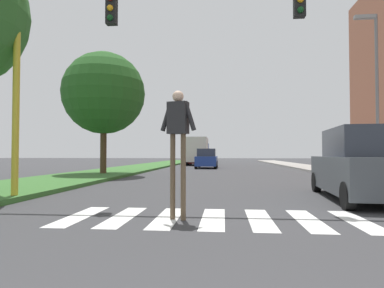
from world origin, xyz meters
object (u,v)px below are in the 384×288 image
sedan_distant (196,158)px  truck_box_delivery (198,151)px  traffic_light_gantry (110,37)px  sedan_midblock (207,159)px  suv_crossing (363,166)px  tree_mid (104,93)px  street_lamp_right (375,81)px  pedestrian_performer (178,133)px

sedan_distant → truck_box_delivery: 0.87m
traffic_light_gantry → sedan_midblock: (1.47, 20.98, -3.56)m
suv_crossing → sedan_midblock: suv_crossing is taller
truck_box_delivery → suv_crossing: bearing=-76.4°
traffic_light_gantry → suv_crossing: traffic_light_gantry is taller
tree_mid → street_lamp_right: 14.12m
tree_mid → truck_box_delivery: tree_mid is taller
suv_crossing → truck_box_delivery: truck_box_delivery is taller
sedan_midblock → sedan_distant: (-1.66, 8.25, -0.01)m
pedestrian_performer → sedan_distant: 31.40m
tree_mid → pedestrian_performer: tree_mid is taller
street_lamp_right → traffic_light_gantry: bearing=-143.8°
truck_box_delivery → traffic_light_gantry: bearing=-90.0°
tree_mid → pedestrian_performer: (6.08, -12.18, -3.14)m
traffic_light_gantry → sedan_distant: traffic_light_gantry is taller
street_lamp_right → pedestrian_performer: street_lamp_right is taller
suv_crossing → sedan_midblock: bearing=104.9°
tree_mid → sedan_distant: (3.79, 19.12, -4.01)m
pedestrian_performer → sedan_midblock: bearing=91.6°
street_lamp_right → sedan_distant: 24.50m
tree_mid → sedan_midblock: (5.45, 10.88, -4.00)m
street_lamp_right → pedestrian_performer: 12.43m
sedan_midblock → street_lamp_right: bearing=-58.7°
pedestrian_performer → sedan_distant: (-2.29, 31.31, -0.87)m
traffic_light_gantry → sedan_midblock: bearing=86.0°
tree_mid → street_lamp_right: (13.82, -2.90, -0.21)m
tree_mid → suv_crossing: 14.58m
tree_mid → suv_crossing: bearing=-40.0°
sedan_midblock → traffic_light_gantry: bearing=-94.0°
pedestrian_performer → truck_box_delivery: (-2.10, 31.20, -0.03)m
traffic_light_gantry → suv_crossing: (6.79, 1.06, -3.43)m
street_lamp_right → tree_mid: bearing=168.1°
traffic_light_gantry → pedestrian_performer: 4.01m
pedestrian_performer → traffic_light_gantry: bearing=135.4°
tree_mid → sedan_distant: bearing=78.8°
suv_crossing → pedestrian_performer: bearing=-146.1°
street_lamp_right → suv_crossing: street_lamp_right is taller
truck_box_delivery → street_lamp_right: bearing=-65.8°
tree_mid → sedan_midblock: tree_mid is taller
sedan_midblock → sedan_distant: size_ratio=0.94×
traffic_light_gantry → pedestrian_performer: (2.11, -2.08, -2.70)m
pedestrian_performer → sedan_midblock: pedestrian_performer is taller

